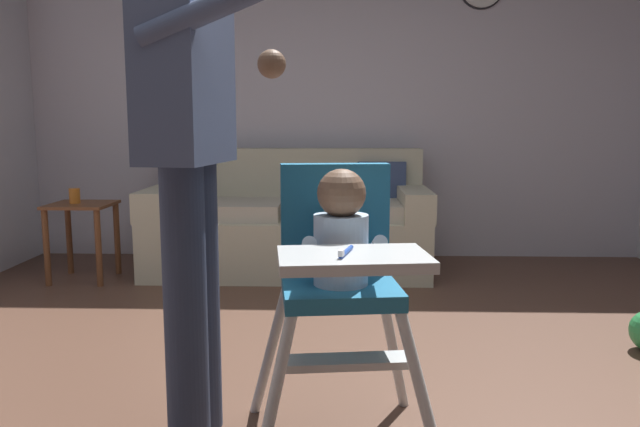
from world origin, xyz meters
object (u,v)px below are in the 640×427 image
Objects in this scene: side_table at (82,224)px; sippy_cup at (75,196)px; couch at (290,224)px; high_chair at (340,257)px; adult_standing at (190,151)px.

side_table is 5.20× the size of sippy_cup.
sippy_cup is at bearing -76.74° from couch.
high_chair is 2.77m from sippy_cup.
adult_standing is at bearing -3.00° from couch.
adult_standing is 2.47m from sippy_cup.
couch is 1.46m from sippy_cup.
sippy_cup is (-0.04, 0.00, 0.19)m from side_table.
high_chair is 0.54× the size of adult_standing.
side_table is 0.19m from sippy_cup.
adult_standing is 17.01× the size of sippy_cup.
couch is 2.12× the size of high_chair.
adult_standing is (-0.48, 0.07, 0.33)m from high_chair.
couch is 19.60× the size of sippy_cup.
high_chair is at bearing 8.22° from couch.
couch is at bearing -178.70° from high_chair.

